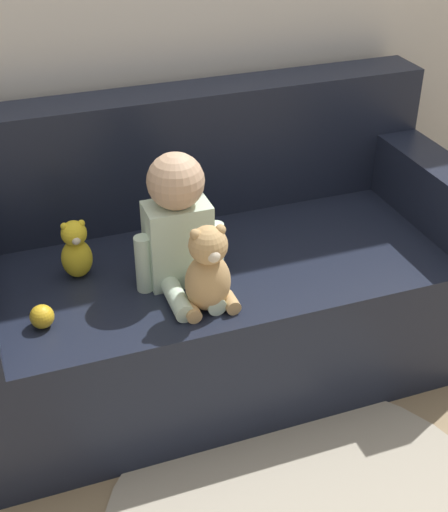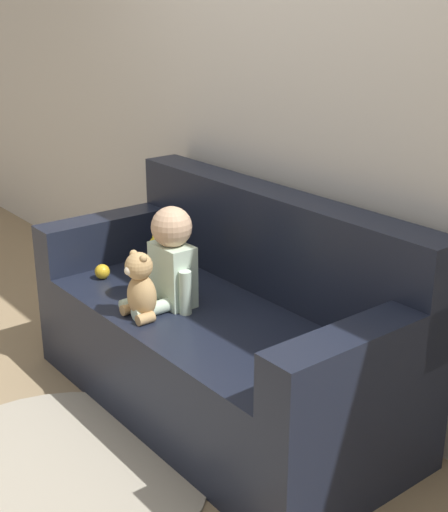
% 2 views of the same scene
% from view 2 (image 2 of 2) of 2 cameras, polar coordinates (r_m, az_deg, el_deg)
% --- Properties ---
extents(ground_plane, '(12.00, 12.00, 0.00)m').
position_cam_2_polar(ground_plane, '(3.17, -0.59, -11.91)').
color(ground_plane, '#9E8460').
extents(wall_back, '(8.00, 0.05, 2.60)m').
position_cam_2_polar(wall_back, '(3.04, 6.84, 12.74)').
color(wall_back, silver).
rests_on(wall_back, ground_plane).
extents(couch, '(1.74, 0.81, 0.91)m').
position_cam_2_polar(couch, '(3.04, 0.17, -6.29)').
color(couch, black).
rests_on(couch, ground_plane).
extents(person_baby, '(0.28, 0.31, 0.42)m').
position_cam_2_polar(person_baby, '(2.93, -4.35, -0.33)').
color(person_baby, silver).
rests_on(person_baby, couch).
extents(teddy_bear_brown, '(0.16, 0.13, 0.28)m').
position_cam_2_polar(teddy_bear_brown, '(2.85, -6.70, -2.50)').
color(teddy_bear_brown, tan).
rests_on(teddy_bear_brown, couch).
extents(plush_toy_side, '(0.10, 0.09, 0.20)m').
position_cam_2_polar(plush_toy_side, '(3.26, -5.23, -0.06)').
color(plush_toy_side, yellow).
rests_on(plush_toy_side, couch).
extents(toy_ball, '(0.07, 0.07, 0.07)m').
position_cam_2_polar(toy_ball, '(3.30, -9.72, -1.24)').
color(toy_ball, gold).
rests_on(toy_ball, couch).
extents(floor_rug, '(1.18, 1.18, 0.01)m').
position_cam_2_polar(floor_rug, '(2.84, -13.50, -16.72)').
color(floor_rug, '#B2A893').
rests_on(floor_rug, ground_plane).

